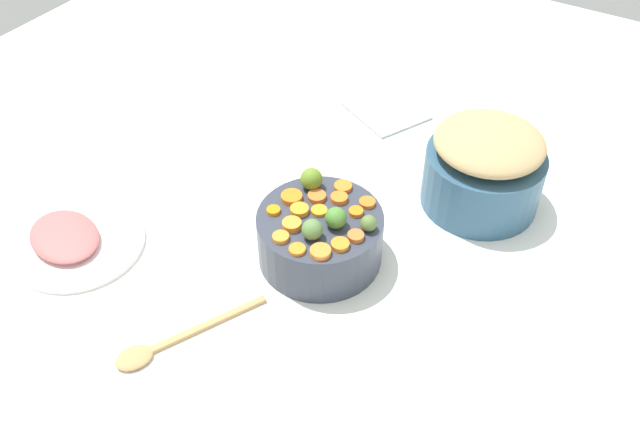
{
  "coord_description": "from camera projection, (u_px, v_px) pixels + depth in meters",
  "views": [
    {
      "loc": [
        0.43,
        -0.79,
        0.94
      ],
      "look_at": [
        -0.02,
        -0.05,
        0.13
      ],
      "focal_mm": 38.53,
      "sensor_mm": 36.0,
      "label": 1
    }
  ],
  "objects": [
    {
      "name": "brussels_sprout_0",
      "position": [
        311.0,
        179.0,
        1.24
      ],
      "size": [
        0.04,
        0.04,
        0.04
      ],
      "primitive_type": "sphere",
      "color": "olive",
      "rests_on": "serving_bowl_carrots"
    },
    {
      "name": "ham_plate",
      "position": [
        79.0,
        243.0,
        1.28
      ],
      "size": [
        0.24,
        0.24,
        0.01
      ],
      "primitive_type": "cylinder",
      "color": "white",
      "rests_on": "tabletop"
    },
    {
      "name": "carrot_slice_7",
      "position": [
        367.0,
        203.0,
        1.22
      ],
      "size": [
        0.04,
        0.04,
        0.01
      ],
      "primitive_type": "cylinder",
      "rotation": [
        0.0,
        0.0,
        5.5
      ],
      "color": "orange",
      "rests_on": "serving_bowl_carrots"
    },
    {
      "name": "brussels_sprout_1",
      "position": [
        336.0,
        218.0,
        1.17
      ],
      "size": [
        0.04,
        0.04,
        0.04
      ],
      "primitive_type": "sphere",
      "color": "#487E31",
      "rests_on": "serving_bowl_carrots"
    },
    {
      "name": "carrot_slice_13",
      "position": [
        356.0,
        212.0,
        1.2
      ],
      "size": [
        0.03,
        0.03,
        0.01
      ],
      "primitive_type": "cylinder",
      "rotation": [
        0.0,
        0.0,
        4.39
      ],
      "color": "orange",
      "rests_on": "serving_bowl_carrots"
    },
    {
      "name": "carrot_slice_9",
      "position": [
        317.0,
        196.0,
        1.23
      ],
      "size": [
        0.04,
        0.04,
        0.01
      ],
      "primitive_type": "cylinder",
      "rotation": [
        0.0,
        0.0,
        4.45
      ],
      "color": "orange",
      "rests_on": "serving_bowl_carrots"
    },
    {
      "name": "carrot_slice_10",
      "position": [
        319.0,
        211.0,
        1.2
      ],
      "size": [
        0.04,
        0.04,
        0.01
      ],
      "primitive_type": "cylinder",
      "rotation": [
        0.0,
        0.0,
        2.05
      ],
      "color": "orange",
      "rests_on": "serving_bowl_carrots"
    },
    {
      "name": "tabletop",
      "position": [
        344.0,
        248.0,
        1.29
      ],
      "size": [
        2.4,
        2.4,
        0.02
      ],
      "primitive_type": "cube",
      "color": "white",
      "rests_on": "ground"
    },
    {
      "name": "carrot_slice_6",
      "position": [
        339.0,
        198.0,
        1.23
      ],
      "size": [
        0.03,
        0.03,
        0.01
      ],
      "primitive_type": "cylinder",
      "rotation": [
        0.0,
        0.0,
        4.63
      ],
      "color": "orange",
      "rests_on": "serving_bowl_carrots"
    },
    {
      "name": "carrot_slice_8",
      "position": [
        281.0,
        237.0,
        1.15
      ],
      "size": [
        0.04,
        0.04,
        0.01
      ],
      "primitive_type": "cylinder",
      "rotation": [
        0.0,
        0.0,
        0.41
      ],
      "color": "orange",
      "rests_on": "serving_bowl_carrots"
    },
    {
      "name": "carrot_slice_11",
      "position": [
        273.0,
        210.0,
        1.2
      ],
      "size": [
        0.03,
        0.03,
        0.01
      ],
      "primitive_type": "cylinder",
      "rotation": [
        0.0,
        0.0,
        3.7
      ],
      "color": "orange",
      "rests_on": "serving_bowl_carrots"
    },
    {
      "name": "ham_slice_main",
      "position": [
        64.0,
        236.0,
        1.27
      ],
      "size": [
        0.19,
        0.16,
        0.02
      ],
      "primitive_type": "ellipsoid",
      "rotation": [
        0.0,
        0.0,
        2.83
      ],
      "color": "#C9605E",
      "rests_on": "ham_plate"
    },
    {
      "name": "metal_pot",
      "position": [
        482.0,
        178.0,
        1.34
      ],
      "size": [
        0.23,
        0.23,
        0.12
      ],
      "primitive_type": "cylinder",
      "color": "#2E5370",
      "rests_on": "tabletop"
    },
    {
      "name": "carrot_slice_1",
      "position": [
        292.0,
        224.0,
        1.17
      ],
      "size": [
        0.04,
        0.04,
        0.01
      ],
      "primitive_type": "cylinder",
      "rotation": [
        0.0,
        0.0,
        3.26
      ],
      "color": "orange",
      "rests_on": "serving_bowl_carrots"
    },
    {
      "name": "carrot_slice_3",
      "position": [
        340.0,
        245.0,
        1.14
      ],
      "size": [
        0.04,
        0.04,
        0.01
      ],
      "primitive_type": "cylinder",
      "rotation": [
        0.0,
        0.0,
        5.95
      ],
      "color": "orange",
      "rests_on": "serving_bowl_carrots"
    },
    {
      "name": "carrot_slice_14",
      "position": [
        356.0,
        236.0,
        1.16
      ],
      "size": [
        0.03,
        0.03,
        0.01
      ],
      "primitive_type": "cylinder",
      "rotation": [
        0.0,
        0.0,
        3.2
      ],
      "color": "orange",
      "rests_on": "serving_bowl_carrots"
    },
    {
      "name": "stuffing_mound",
      "position": [
        490.0,
        142.0,
        1.28
      ],
      "size": [
        0.21,
        0.21,
        0.06
      ],
      "primitive_type": "ellipsoid",
      "color": "tan",
      "rests_on": "metal_pot"
    },
    {
      "name": "brussels_sprout_2",
      "position": [
        312.0,
        230.0,
        1.15
      ],
      "size": [
        0.04,
        0.04,
        0.04
      ],
      "primitive_type": "sphere",
      "color": "#537B3F",
      "rests_on": "serving_bowl_carrots"
    },
    {
      "name": "carrot_slice_12",
      "position": [
        299.0,
        210.0,
        1.2
      ],
      "size": [
        0.05,
        0.05,
        0.01
      ],
      "primitive_type": "cylinder",
      "rotation": [
        0.0,
        0.0,
        5.42
      ],
      "color": "orange",
      "rests_on": "serving_bowl_carrots"
    },
    {
      "name": "brussels_sprout_3",
      "position": [
        369.0,
        223.0,
        1.16
      ],
      "size": [
        0.03,
        0.03,
        0.03
      ],
      "primitive_type": "sphere",
      "color": "#577338",
      "rests_on": "serving_bowl_carrots"
    },
    {
      "name": "carrot_slice_0",
      "position": [
        297.0,
        249.0,
        1.13
      ],
      "size": [
        0.04,
        0.04,
        0.01
      ],
      "primitive_type": "cylinder",
      "rotation": [
        0.0,
        0.0,
        3.64
      ],
      "color": "orange",
      "rests_on": "serving_bowl_carrots"
    },
    {
      "name": "carrot_slice_4",
      "position": [
        292.0,
        197.0,
        1.23
      ],
      "size": [
        0.05,
        0.05,
        0.01
      ],
      "primitive_type": "cylinder",
      "rotation": [
        0.0,
        0.0,
        1.0
      ],
      "color": "orange",
      "rests_on": "serving_bowl_carrots"
    },
    {
      "name": "carrot_slice_5",
      "position": [
        320.0,
        252.0,
        1.13
      ],
      "size": [
        0.05,
        0.05,
        0.01
      ],
      "primitive_type": "cylinder",
      "rotation": [
        0.0,
        0.0,
        2.09
      ],
      "color": "orange",
      "rests_on": "serving_bowl_carrots"
    },
    {
      "name": "wooden_spoon",
      "position": [
        162.0,
        345.0,
        1.11
      ],
      "size": [
        0.15,
        0.25,
        0.01
      ],
      "color": "tan",
      "rests_on": "tabletop"
    },
    {
      "name": "carrot_slice_2",
      "position": [
        343.0,
        187.0,
        1.25
      ],
      "size": [
        0.04,
        0.04,
        0.01
      ],
      "primitive_type": "cylinder",
      "rotation": [
        0.0,
        0.0,
        4.81
      ],
      "color": "orange",
      "rests_on": "serving_bowl_carrots"
    },
    {
      "name": "serving_bowl_carrots",
      "position": [
        320.0,
        237.0,
        1.23
      ],
      "size": [
        0.23,
        0.23,
        0.1
      ],
      "primitive_type": "cylinder",
      "color": "#343A48",
      "rests_on": "tabletop"
    },
    {
      "name": "dish_towel",
      "position": [
        386.0,
        111.0,
        1.61
      ],
      "size": [
        0.21,
        0.2,
        0.01
      ],
      "primitive_type": "cube",
      "rotation": [
        0.0,
        0.0,
        -0.45
      ],
      "color": "#A6ACB5",
      "rests_on": "tabletop"
    }
  ]
}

